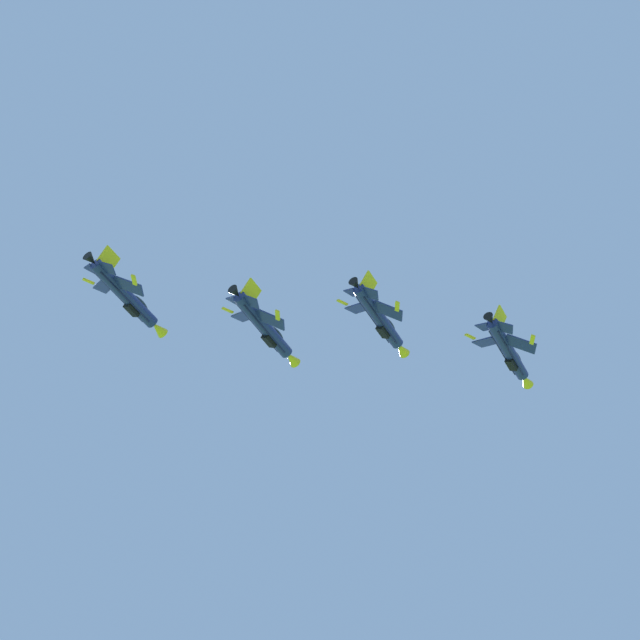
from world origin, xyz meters
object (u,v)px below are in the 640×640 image
(fighter_jet_right_wing, at_px, (265,327))
(fighter_jet_left_outer, at_px, (126,296))
(fighter_jet_left_wing, at_px, (380,318))
(fighter_jet_lead, at_px, (509,351))

(fighter_jet_right_wing, bearing_deg, fighter_jet_left_outer, -139.23)
(fighter_jet_left_outer, bearing_deg, fighter_jet_left_wing, 38.30)
(fighter_jet_lead, relative_size, fighter_jet_right_wing, 1.00)
(fighter_jet_lead, bearing_deg, fighter_jet_right_wing, -140.20)
(fighter_jet_left_wing, bearing_deg, fighter_jet_lead, 43.48)
(fighter_jet_right_wing, relative_size, fighter_jet_left_outer, 1.00)
(fighter_jet_left_wing, distance_m, fighter_jet_left_outer, 33.99)
(fighter_jet_left_wing, relative_size, fighter_jet_left_outer, 1.00)
(fighter_jet_lead, height_order, fighter_jet_right_wing, fighter_jet_lead)
(fighter_jet_left_wing, height_order, fighter_jet_left_outer, fighter_jet_left_wing)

